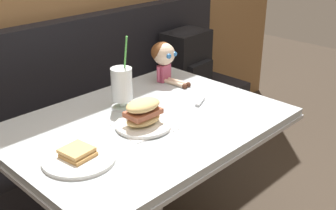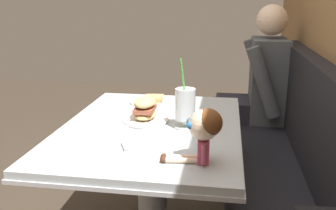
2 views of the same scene
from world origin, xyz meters
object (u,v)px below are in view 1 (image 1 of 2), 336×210
(toast_plate, at_px, (79,157))
(butter_knife, at_px, (202,99))
(seated_doll, at_px, (164,56))
(backpack, at_px, (187,58))
(milkshake_glass, at_px, (122,86))
(sandwich_plate, at_px, (143,116))

(toast_plate, relative_size, butter_knife, 1.12)
(seated_doll, height_order, backpack, seated_doll)
(toast_plate, height_order, milkshake_glass, milkshake_glass)
(toast_plate, xyz_separation_m, sandwich_plate, (0.32, 0.03, 0.03))
(toast_plate, bearing_deg, backpack, 27.41)
(sandwich_plate, bearing_deg, toast_plate, -175.47)
(toast_plate, xyz_separation_m, milkshake_glass, (0.38, 0.22, 0.09))
(butter_knife, bearing_deg, milkshake_glass, 147.63)
(sandwich_plate, xyz_separation_m, seated_doll, (0.41, 0.30, 0.08))
(butter_knife, xyz_separation_m, backpack, (0.61, 0.64, -0.09))
(milkshake_glass, height_order, seated_doll, milkshake_glass)
(milkshake_glass, height_order, backpack, milkshake_glass)
(toast_plate, height_order, seated_doll, seated_doll)
(sandwich_plate, relative_size, butter_knife, 1.04)
(milkshake_glass, distance_m, seated_doll, 0.37)
(backpack, bearing_deg, sandwich_plate, -146.44)
(toast_plate, height_order, sandwich_plate, sandwich_plate)
(seated_doll, bearing_deg, butter_knife, -100.48)
(sandwich_plate, xyz_separation_m, butter_knife, (0.36, 0.00, -0.04))
(butter_knife, bearing_deg, toast_plate, -177.49)
(sandwich_plate, height_order, seated_doll, seated_doll)
(milkshake_glass, xyz_separation_m, sandwich_plate, (-0.06, -0.20, -0.05))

